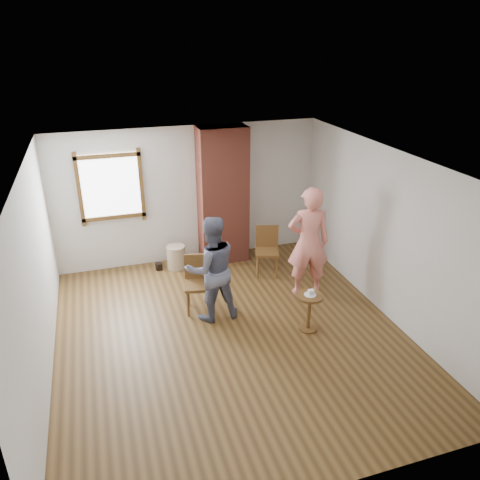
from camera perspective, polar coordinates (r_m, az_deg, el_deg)
name	(u,v)px	position (r m, az deg, el deg)	size (l,w,h in m)	color
ground	(231,335)	(7.11, -1.11, -11.45)	(5.50, 5.50, 0.00)	brown
room_shell	(214,208)	(6.76, -3.17, 3.97)	(5.04, 5.52, 2.62)	silver
brick_chimney	(223,196)	(8.82, -2.10, 5.38)	(0.90, 0.50, 2.60)	#A34B3A
stoneware_crock	(176,257)	(8.93, -7.78, -2.06)	(0.35, 0.35, 0.45)	tan
dark_pot	(159,266)	(8.98, -9.85, -3.18)	(0.14, 0.14, 0.14)	black
dining_chair_left	(198,280)	(7.51, -5.13, -4.84)	(0.50, 0.50, 0.91)	brown
dining_chair_right	(267,247)	(8.59, 3.31, -0.92)	(0.53, 0.53, 0.89)	brown
side_table	(309,306)	(7.08, 8.45, -8.00)	(0.40, 0.40, 0.60)	brown
cake_plate	(310,295)	(6.97, 8.55, -6.60)	(0.18, 0.18, 0.01)	white
cake_slice	(311,293)	(6.96, 8.64, -6.35)	(0.08, 0.07, 0.06)	white
man	(211,269)	(7.10, -3.50, -3.54)	(0.82, 0.64, 1.69)	#141837
person_pink	(308,243)	(7.76, 8.34, -0.31)	(0.70, 0.46, 1.91)	#F4887A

